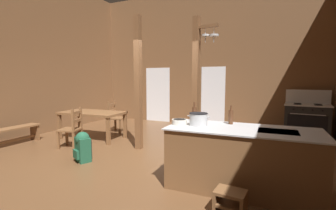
% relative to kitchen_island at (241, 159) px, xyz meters
% --- Properties ---
extents(ground_plane, '(8.65, 9.25, 0.10)m').
position_rel_kitchen_island_xyz_m(ground_plane, '(-2.01, 0.45, -0.51)').
color(ground_plane, brown).
extents(wall_back, '(8.65, 0.14, 4.70)m').
position_rel_kitchen_island_xyz_m(wall_back, '(-2.01, 4.74, 1.89)').
color(wall_back, brown).
rests_on(wall_back, ground_plane).
extents(wall_left, '(0.14, 9.25, 4.70)m').
position_rel_kitchen_island_xyz_m(wall_left, '(-6.01, 0.45, 1.89)').
color(wall_left, brown).
rests_on(wall_left, ground_plane).
extents(glazed_door_back_left, '(1.00, 0.01, 2.05)m').
position_rel_kitchen_island_xyz_m(glazed_door_back_left, '(-3.78, 4.67, 0.57)').
color(glazed_door_back_left, white).
rests_on(glazed_door_back_left, ground_plane).
extents(glazed_panel_back_right, '(0.84, 0.01, 2.05)m').
position_rel_kitchen_island_xyz_m(glazed_panel_back_right, '(-1.62, 4.67, 0.57)').
color(glazed_panel_back_right, white).
rests_on(glazed_panel_back_right, ground_plane).
extents(kitchen_island, '(2.18, 1.02, 0.91)m').
position_rel_kitchen_island_xyz_m(kitchen_island, '(0.00, 0.00, 0.00)').
color(kitchen_island, brown).
rests_on(kitchen_island, ground_plane).
extents(stove_range, '(1.19, 0.89, 1.32)m').
position_rel_kitchen_island_xyz_m(stove_range, '(1.21, 4.06, 0.03)').
color(stove_range, '#252525').
rests_on(stove_range, ground_plane).
extents(support_post_with_pot_rack, '(0.61, 0.26, 3.05)m').
position_rel_kitchen_island_xyz_m(support_post_with_pot_rack, '(-1.28, 1.79, 1.17)').
color(support_post_with_pot_rack, brown).
rests_on(support_post_with_pot_rack, ground_plane).
extents(support_post_center, '(0.14, 0.14, 3.05)m').
position_rel_kitchen_island_xyz_m(support_post_center, '(-2.48, 1.15, 1.07)').
color(support_post_center, brown).
rests_on(support_post_center, ground_plane).
extents(step_stool, '(0.38, 0.31, 0.30)m').
position_rel_kitchen_island_xyz_m(step_stool, '(-0.02, -0.77, -0.28)').
color(step_stool, brown).
rests_on(step_stool, ground_plane).
extents(dining_table, '(1.75, 0.99, 0.74)m').
position_rel_kitchen_island_xyz_m(dining_table, '(-4.14, 1.45, 0.19)').
color(dining_table, brown).
rests_on(dining_table, ground_plane).
extents(ladderback_chair_near_window, '(0.55, 0.55, 0.95)m').
position_rel_kitchen_island_xyz_m(ladderback_chair_near_window, '(-3.99, 0.57, -0.00)').
color(ladderback_chair_near_window, brown).
rests_on(ladderback_chair_near_window, ground_plane).
extents(ladderback_chair_by_post, '(0.49, 0.49, 0.95)m').
position_rel_kitchen_island_xyz_m(ladderback_chair_by_post, '(-4.07, 2.40, -0.00)').
color(ladderback_chair_by_post, brown).
rests_on(ladderback_chair_by_post, ground_plane).
extents(bench_along_left_wall, '(0.37, 1.69, 0.44)m').
position_rel_kitchen_island_xyz_m(bench_along_left_wall, '(-5.47, -0.09, -0.15)').
color(bench_along_left_wall, brown).
rests_on(bench_along_left_wall, ground_plane).
extents(backpack, '(0.38, 0.37, 0.60)m').
position_rel_kitchen_island_xyz_m(backpack, '(-3.02, -0.08, -0.14)').
color(backpack, '#1E5138').
rests_on(backpack, ground_plane).
extents(stockpot_on_counter, '(0.35, 0.28, 0.20)m').
position_rel_kitchen_island_xyz_m(stockpot_on_counter, '(-0.65, -0.07, 0.56)').
color(stockpot_on_counter, silver).
rests_on(stockpot_on_counter, kitchen_island).
extents(mixing_bowl_on_counter, '(0.24, 0.24, 0.09)m').
position_rel_kitchen_island_xyz_m(mixing_bowl_on_counter, '(-0.95, -0.11, 0.50)').
color(mixing_bowl_on_counter, silver).
rests_on(mixing_bowl_on_counter, kitchen_island).
extents(bottle_tall_on_counter, '(0.07, 0.07, 0.30)m').
position_rel_kitchen_island_xyz_m(bottle_tall_on_counter, '(-0.22, 0.27, 0.58)').
color(bottle_tall_on_counter, '#56331E').
rests_on(bottle_tall_on_counter, kitchen_island).
extents(bottle_short_on_counter, '(0.07, 0.07, 0.33)m').
position_rel_kitchen_island_xyz_m(bottle_short_on_counter, '(-0.82, 0.24, 0.59)').
color(bottle_short_on_counter, '#56331E').
rests_on(bottle_short_on_counter, kitchen_island).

